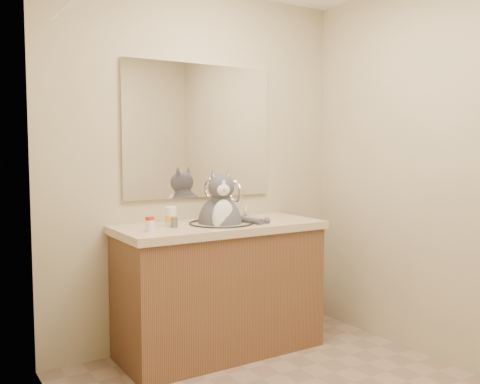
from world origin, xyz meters
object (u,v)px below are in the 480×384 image
object	(u,v)px
pill_bottle_redcap	(150,224)
pill_bottle_orange	(171,217)
cat	(221,220)
grey_canister	(175,222)

from	to	relation	value
pill_bottle_redcap	pill_bottle_orange	xyz separation A→B (m)	(0.19, 0.13, 0.01)
cat	pill_bottle_orange	xyz separation A→B (m)	(-0.33, 0.04, 0.04)
pill_bottle_redcap	grey_canister	xyz separation A→B (m)	(0.19, 0.07, -0.01)
cat	pill_bottle_orange	world-z (taller)	cat
pill_bottle_redcap	cat	bearing A→B (deg)	9.12
pill_bottle_redcap	grey_canister	size ratio (longest dim) A/B	1.43
pill_bottle_orange	grey_canister	xyz separation A→B (m)	(-0.00, -0.06, -0.03)
pill_bottle_orange	grey_canister	size ratio (longest dim) A/B	1.98
pill_bottle_orange	grey_canister	distance (m)	0.06
cat	pill_bottle_orange	size ratio (longest dim) A/B	4.58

